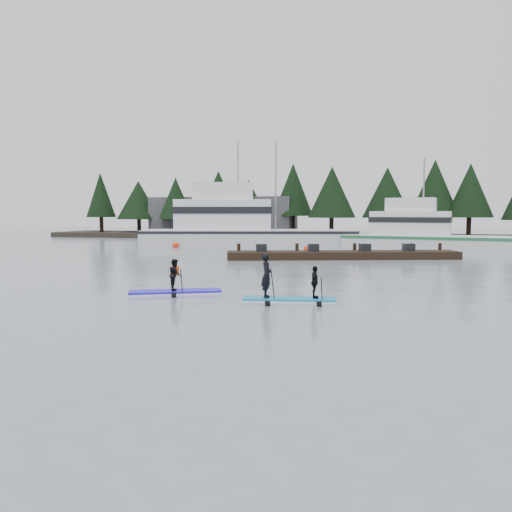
% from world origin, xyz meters
% --- Properties ---
extents(ground, '(160.00, 160.00, 0.00)m').
position_xyz_m(ground, '(0.00, 0.00, 0.00)').
color(ground, slate).
rests_on(ground, ground).
extents(far_shore, '(70.00, 8.00, 0.60)m').
position_xyz_m(far_shore, '(0.00, 42.00, 0.30)').
color(far_shore, '#2D281E').
rests_on(far_shore, ground).
extents(treeline, '(60.00, 4.00, 8.00)m').
position_xyz_m(treeline, '(0.00, 42.00, 0.00)').
color(treeline, black).
rests_on(treeline, ground).
extents(waterfront_building, '(18.00, 6.00, 5.00)m').
position_xyz_m(waterfront_building, '(-14.00, 44.00, 2.50)').
color(waterfront_building, '#4C4C51').
rests_on(waterfront_building, ground).
extents(fishing_boat_large, '(20.54, 10.10, 10.93)m').
position_xyz_m(fishing_boat_large, '(-7.32, 29.18, 0.85)').
color(fishing_boat_large, silver).
rests_on(fishing_boat_large, ground).
extents(fishing_boat_medium, '(15.02, 6.54, 8.64)m').
position_xyz_m(fishing_boat_medium, '(9.28, 28.65, 0.61)').
color(fishing_boat_medium, silver).
rests_on(fishing_boat_medium, ground).
extents(floating_dock, '(15.47, 6.53, 0.52)m').
position_xyz_m(floating_dock, '(3.11, 17.42, 0.26)').
color(floating_dock, black).
rests_on(floating_dock, ground).
extents(buoy_b, '(0.60, 0.60, 0.60)m').
position_xyz_m(buoy_b, '(-0.21, 23.62, 0.00)').
color(buoy_b, '#FF280C').
rests_on(buoy_b, ground).
extents(buoy_a, '(0.56, 0.56, 0.56)m').
position_xyz_m(buoy_a, '(-12.27, 24.82, 0.00)').
color(buoy_a, '#FF280C').
rests_on(buoy_a, ground).
extents(paddleboard_solo, '(3.55, 2.24, 1.81)m').
position_xyz_m(paddleboard_solo, '(-2.01, 1.26, 0.39)').
color(paddleboard_solo, '#1F16D6').
rests_on(paddleboard_solo, ground).
extents(paddleboard_duo, '(3.36, 1.42, 2.21)m').
position_xyz_m(paddleboard_duo, '(2.46, 0.74, 0.56)').
color(paddleboard_duo, '#147FBC').
rests_on(paddleboard_duo, ground).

